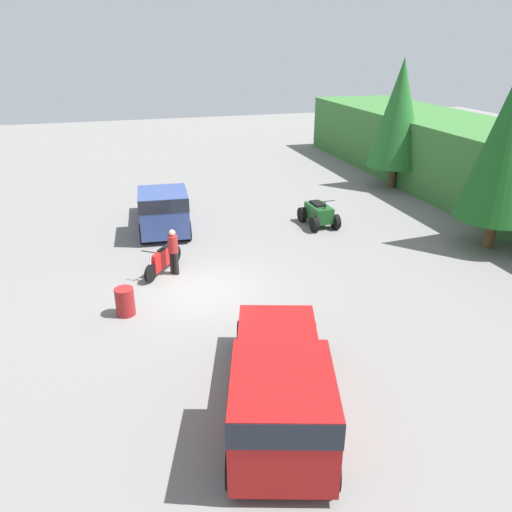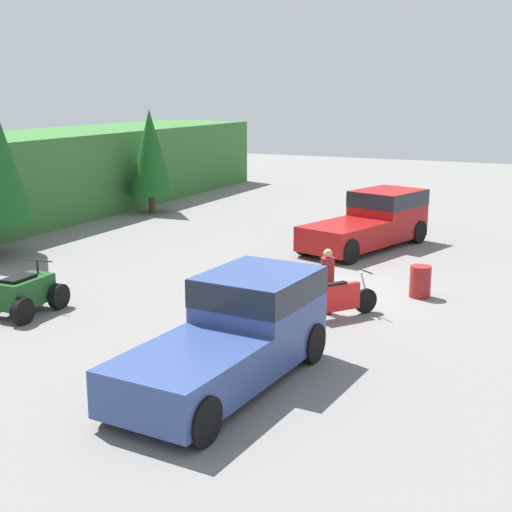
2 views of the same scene
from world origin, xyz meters
name	(u,v)px [view 2 (image 2 of 2)]	position (x,y,z in m)	size (l,w,h in m)	color
ground_plane	(322,294)	(0.00, 0.00, 0.00)	(80.00, 80.00, 0.00)	slate
tree_mid_right	(150,152)	(9.46, 11.84, 2.79)	(2.09, 2.09, 4.75)	brown
pickup_truck_red	(374,218)	(6.75, 0.47, 1.03)	(5.92, 3.55, 1.97)	maroon
pickup_truck_second	(238,328)	(-6.29, -0.52, 1.03)	(5.38, 2.46, 1.97)	#334784
dirt_bike	(337,300)	(-1.86, -1.06, 0.47)	(2.00, 1.53, 1.14)	black
quad_atv	(24,294)	(-4.90, 6.26, 0.52)	(2.10, 1.32, 1.30)	black
rider_person	(327,279)	(-1.59, -0.70, 0.92)	(0.49, 0.49, 1.69)	black
steel_barrel	(420,282)	(0.90, -2.53, 0.44)	(0.58, 0.58, 0.88)	maroon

